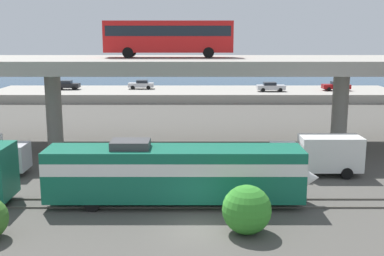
{
  "coord_description": "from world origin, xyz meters",
  "views": [
    {
      "loc": [
        -0.46,
        -25.35,
        10.76
      ],
      "look_at": [
        -0.57,
        14.3,
        2.93
      ],
      "focal_mm": 45.21,
      "sensor_mm": 36.0,
      "label": 1
    }
  ],
  "objects_px": {
    "service_truck_east": "(320,154)",
    "parked_car_3": "(69,85)",
    "transit_bus_on_overpass": "(170,35)",
    "parked_car_2": "(338,86)",
    "parked_car_0": "(143,84)",
    "parked_car_1": "(272,87)",
    "train_locomotive": "(189,171)"
  },
  "relations": [
    {
      "from": "transit_bus_on_overpass",
      "to": "parked_car_2",
      "type": "xyz_separation_m",
      "value": [
        25.98,
        33.2,
        -8.34
      ]
    },
    {
      "from": "parked_car_1",
      "to": "parked_car_2",
      "type": "bearing_deg",
      "value": 5.89
    },
    {
      "from": "train_locomotive",
      "to": "transit_bus_on_overpass",
      "type": "bearing_deg",
      "value": 96.38
    },
    {
      "from": "parked_car_3",
      "to": "transit_bus_on_overpass",
      "type": "bearing_deg",
      "value": -61.59
    },
    {
      "from": "parked_car_0",
      "to": "parked_car_1",
      "type": "distance_m",
      "value": 21.69
    },
    {
      "from": "train_locomotive",
      "to": "parked_car_0",
      "type": "bearing_deg",
      "value": 99.02
    },
    {
      "from": "parked_car_0",
      "to": "parked_car_1",
      "type": "relative_size",
      "value": 0.94
    },
    {
      "from": "train_locomotive",
      "to": "parked_car_3",
      "type": "relative_size",
      "value": 4.29
    },
    {
      "from": "parked_car_3",
      "to": "parked_car_1",
      "type": "bearing_deg",
      "value": -4.46
    },
    {
      "from": "parked_car_1",
      "to": "parked_car_3",
      "type": "bearing_deg",
      "value": 175.54
    },
    {
      "from": "parked_car_0",
      "to": "parked_car_2",
      "type": "distance_m",
      "value": 32.5
    },
    {
      "from": "transit_bus_on_overpass",
      "to": "train_locomotive",
      "type": "bearing_deg",
      "value": -83.62
    },
    {
      "from": "parked_car_1",
      "to": "parked_car_3",
      "type": "relative_size",
      "value": 1.13
    },
    {
      "from": "train_locomotive",
      "to": "transit_bus_on_overpass",
      "type": "xyz_separation_m",
      "value": [
        -1.88,
        16.82,
        8.33
      ]
    },
    {
      "from": "service_truck_east",
      "to": "parked_car_1",
      "type": "xyz_separation_m",
      "value": [
        3.11,
        42.42,
        0.54
      ]
    },
    {
      "from": "transit_bus_on_overpass",
      "to": "parked_car_1",
      "type": "height_order",
      "value": "transit_bus_on_overpass"
    },
    {
      "from": "train_locomotive",
      "to": "service_truck_east",
      "type": "xyz_separation_m",
      "value": [
        9.98,
        6.47,
        -0.55
      ]
    },
    {
      "from": "parked_car_0",
      "to": "parked_car_3",
      "type": "relative_size",
      "value": 1.06
    },
    {
      "from": "train_locomotive",
      "to": "parked_car_0",
      "type": "height_order",
      "value": "train_locomotive"
    },
    {
      "from": "service_truck_east",
      "to": "parked_car_3",
      "type": "bearing_deg",
      "value": -55.79
    },
    {
      "from": "transit_bus_on_overpass",
      "to": "parked_car_0",
      "type": "height_order",
      "value": "transit_bus_on_overpass"
    },
    {
      "from": "parked_car_1",
      "to": "transit_bus_on_overpass",
      "type": "bearing_deg",
      "value": -115.03
    },
    {
      "from": "transit_bus_on_overpass",
      "to": "parked_car_3",
      "type": "xyz_separation_m",
      "value": [
        -18.77,
        34.7,
        -8.34
      ]
    },
    {
      "from": "parked_car_1",
      "to": "service_truck_east",
      "type": "bearing_deg",
      "value": -94.19
    },
    {
      "from": "parked_car_0",
      "to": "transit_bus_on_overpass",
      "type": "bearing_deg",
      "value": 100.26
    },
    {
      "from": "transit_bus_on_overpass",
      "to": "parked_car_3",
      "type": "height_order",
      "value": "transit_bus_on_overpass"
    },
    {
      "from": "train_locomotive",
      "to": "parked_car_1",
      "type": "bearing_deg",
      "value": 75.01
    },
    {
      "from": "service_truck_east",
      "to": "parked_car_1",
      "type": "distance_m",
      "value": 42.54
    },
    {
      "from": "train_locomotive",
      "to": "parked_car_3",
      "type": "distance_m",
      "value": 55.5
    },
    {
      "from": "transit_bus_on_overpass",
      "to": "parked_car_3",
      "type": "distance_m",
      "value": 40.32
    },
    {
      "from": "transit_bus_on_overpass",
      "to": "parked_car_0",
      "type": "relative_size",
      "value": 2.83
    },
    {
      "from": "parked_car_0",
      "to": "parked_car_1",
      "type": "bearing_deg",
      "value": 170.72
    }
  ]
}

